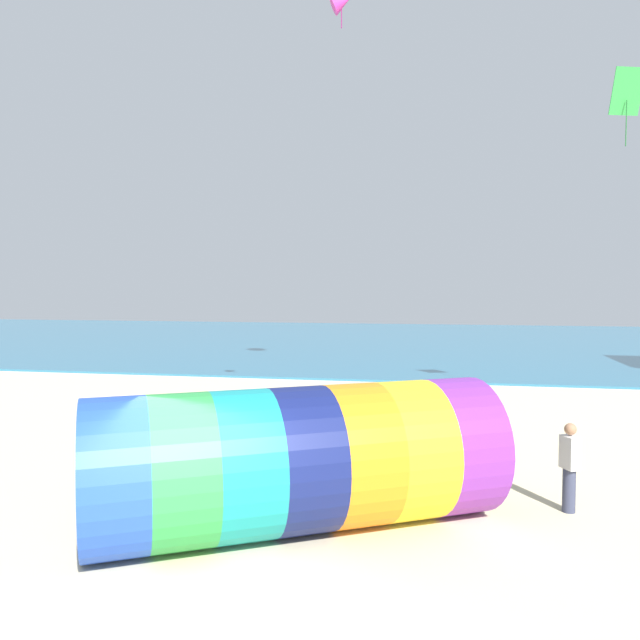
# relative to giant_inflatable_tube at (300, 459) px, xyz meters

# --- Properties ---
(ground_plane) EXTENTS (120.00, 120.00, 0.00)m
(ground_plane) POSITION_rel_giant_inflatable_tube_xyz_m (-1.05, -2.51, -1.25)
(ground_plane) COLOR beige
(sea) EXTENTS (120.00, 40.00, 0.10)m
(sea) POSITION_rel_giant_inflatable_tube_xyz_m (-1.05, 36.80, -1.20)
(sea) COLOR teal
(sea) RESTS_ON ground
(giant_inflatable_tube) EXTENTS (7.36, 5.64, 2.50)m
(giant_inflatable_tube) POSITION_rel_giant_inflatable_tube_xyz_m (0.00, 0.00, 0.00)
(giant_inflatable_tube) COLOR blue
(giant_inflatable_tube) RESTS_ON ground
(kite_handler) EXTENTS (0.36, 0.42, 1.68)m
(kite_handler) POSITION_rel_giant_inflatable_tube_xyz_m (4.77, 1.81, -0.39)
(kite_handler) COLOR #383D56
(kite_handler) RESTS_ON ground
(kite_magenta_delta) EXTENTS (0.75, 0.62, 1.04)m
(kite_magenta_delta) POSITION_rel_giant_inflatable_tube_xyz_m (-0.43, 7.32, 10.89)
(kite_magenta_delta) COLOR #D1339E
(kite_green_diamond) EXTENTS (1.05, 0.68, 2.36)m
(kite_green_diamond) POSITION_rel_giant_inflatable_tube_xyz_m (7.99, 10.76, 8.97)
(kite_green_diamond) COLOR green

